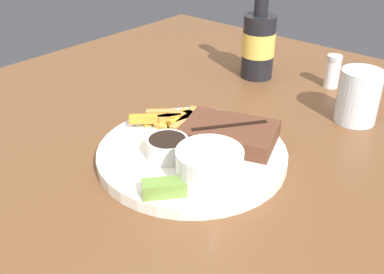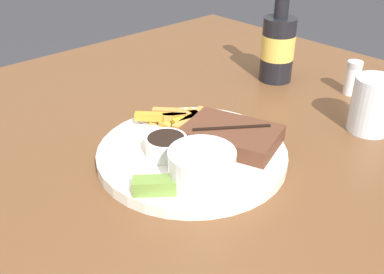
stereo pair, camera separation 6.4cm
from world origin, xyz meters
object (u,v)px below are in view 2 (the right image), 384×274
steak_portion (231,135)px  drinking_glass (373,105)px  dinner_plate (192,154)px  pickle_spear (156,186)px  fork_utensil (160,130)px  salt_shaker (353,78)px  coleslaw_cup (202,165)px  beer_bottle (278,45)px  dipping_sauce_cup (166,145)px

steak_portion → drinking_glass: (0.10, 0.22, 0.02)m
dinner_plate → pickle_spear: pickle_spear is taller
dinner_plate → steak_portion: bearing=64.6°
steak_portion → fork_utensil: bearing=-150.4°
fork_utensil → drinking_glass: (0.20, 0.27, 0.03)m
drinking_glass → salt_shaker: drinking_glass is taller
steak_portion → pickle_spear: bearing=-82.8°
coleslaw_cup → dinner_plate: bearing=145.6°
beer_bottle → salt_shaker: bearing=19.2°
dinner_plate → dipping_sauce_cup: 0.05m
drinking_glass → dipping_sauce_cup: bearing=-114.8°
dipping_sauce_cup → fork_utensil: bearing=147.9°
dinner_plate → salt_shaker: size_ratio=4.25×
coleslaw_cup → fork_utensil: coleslaw_cup is taller
dipping_sauce_cup → beer_bottle: bearing=104.3°
fork_utensil → pickle_spear: bearing=-41.4°
coleslaw_cup → beer_bottle: 0.42m
pickle_spear → salt_shaker: salt_shaker is taller
dipping_sauce_cup → drinking_glass: drinking_glass is taller
beer_bottle → salt_shaker: 0.16m
dinner_plate → drinking_glass: bearing=64.6°
dipping_sauce_cup → steak_portion: bearing=66.7°
steak_portion → beer_bottle: 0.31m
dipping_sauce_cup → drinking_glass: size_ratio=0.66×
dinner_plate → coleslaw_cup: (0.07, -0.05, 0.04)m
dipping_sauce_cup → drinking_glass: (0.14, 0.31, 0.01)m
fork_utensil → drinking_glass: drinking_glass is taller
fork_utensil → drinking_glass: 0.34m
steak_portion → drinking_glass: bearing=64.6°
steak_portion → dinner_plate: bearing=-115.4°
coleslaw_cup → drinking_glass: bearing=79.4°
drinking_glass → salt_shaker: size_ratio=1.40×
pickle_spear → salt_shaker: bearing=91.3°
steak_portion → coleslaw_cup: size_ratio=1.84×
pickle_spear → coleslaw_cup: bearing=66.6°
dinner_plate → steak_portion: steak_portion is taller
dinner_plate → fork_utensil: bearing=-179.6°
steak_portion → dipping_sauce_cup: 0.10m
salt_shaker → dinner_plate: bearing=-95.2°
steak_portion → pickle_spear: size_ratio=2.66×
beer_bottle → drinking_glass: bearing=-14.0°
dipping_sauce_cup → fork_utensil: size_ratio=0.44×
fork_utensil → drinking_glass: size_ratio=1.48×
dinner_plate → pickle_spear: (0.05, -0.10, 0.02)m
coleslaw_cup → pickle_spear: (-0.02, -0.06, -0.02)m
beer_bottle → drinking_glass: beer_bottle is taller
beer_bottle → steak_portion: bearing=-64.2°
pickle_spear → dipping_sauce_cup: bearing=132.1°
drinking_glass → fork_utensil: bearing=-126.4°
dipping_sauce_cup → pickle_spear: 0.09m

